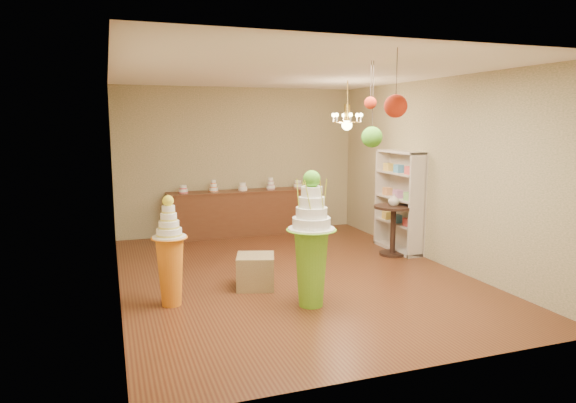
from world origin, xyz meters
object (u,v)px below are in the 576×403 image
object	(u,v)px
round_table	(393,223)
pedestal_green	(311,249)
sideboard	(243,212)
pedestal_orange	(170,262)

from	to	relation	value
round_table	pedestal_green	bearing A→B (deg)	-140.85
sideboard	round_table	bearing A→B (deg)	-49.94
pedestal_green	pedestal_orange	bearing A→B (deg)	160.05
pedestal_orange	sideboard	size ratio (longest dim) A/B	0.46
pedestal_orange	round_table	distance (m)	4.14
pedestal_green	round_table	xyz separation A→B (m)	(2.28, 1.86, -0.17)
pedestal_orange	sideboard	world-z (taller)	pedestal_orange
sideboard	round_table	xyz separation A→B (m)	(2.06, -2.45, 0.09)
pedestal_green	pedestal_orange	world-z (taller)	pedestal_green
sideboard	round_table	distance (m)	3.20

